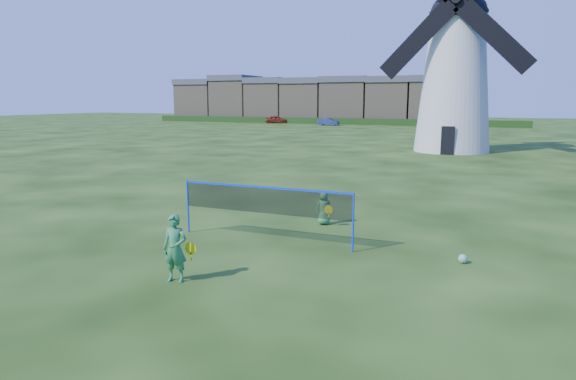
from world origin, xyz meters
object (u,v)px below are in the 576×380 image
(badminton_net, at_px, (265,201))
(car_right, at_px, (328,122))
(play_ball, at_px, (463,259))
(player_girl, at_px, (175,248))
(windmill, at_px, (455,73))
(car_left, at_px, (277,119))
(player_boy, at_px, (324,208))

(badminton_net, height_order, car_right, badminton_net)
(badminton_net, height_order, play_ball, badminton_net)
(player_girl, distance_m, car_right, 67.86)
(windmill, distance_m, car_right, 40.29)
(badminton_net, bearing_deg, car_left, 114.15)
(player_girl, bearing_deg, play_ball, 23.43)
(play_ball, bearing_deg, car_left, 117.90)
(player_girl, bearing_deg, car_left, 102.57)
(player_boy, relative_size, car_right, 0.32)
(player_boy, distance_m, play_ball, 4.91)
(player_girl, bearing_deg, windmill, 74.97)
(badminton_net, height_order, player_girl, badminton_net)
(player_girl, bearing_deg, player_boy, 67.89)
(car_right, bearing_deg, windmill, -146.07)
(windmill, relative_size, player_boy, 15.22)
(play_ball, bearing_deg, windmill, 96.01)
(windmill, height_order, player_boy, windmill)
(windmill, bearing_deg, car_right, 122.07)
(player_boy, relative_size, car_left, 0.28)
(car_left, bearing_deg, windmill, -158.64)
(badminton_net, relative_size, play_ball, 22.95)
(windmill, distance_m, player_girl, 31.94)
(player_boy, height_order, play_ball, player_boy)
(windmill, xyz_separation_m, play_ball, (2.92, -27.71, -5.71))
(player_girl, bearing_deg, car_right, 95.68)
(badminton_net, distance_m, car_right, 64.57)
(windmill, height_order, car_right, windmill)
(player_girl, distance_m, player_boy, 6.16)
(play_ball, bearing_deg, player_boy, 151.82)
(player_boy, bearing_deg, play_ball, 127.88)
(windmill, distance_m, play_ball, 28.44)
(windmill, relative_size, play_ball, 72.85)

